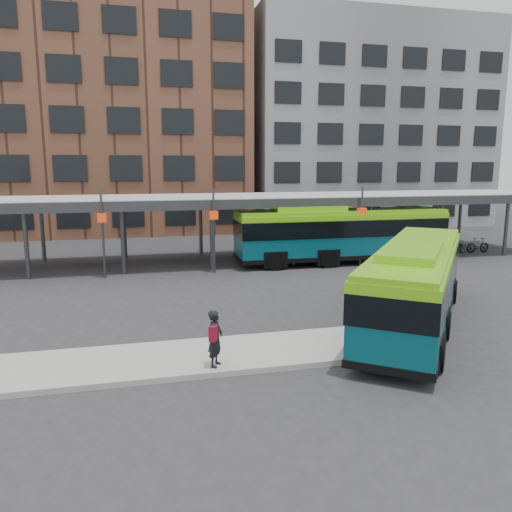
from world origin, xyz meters
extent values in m
plane|color=#28282B|center=(0.00, 0.00, 0.00)|extent=(120.00, 120.00, 0.00)
cube|color=gray|center=(-5.50, -3.00, 0.09)|extent=(14.00, 3.00, 0.18)
cube|color=#999B9E|center=(0.00, 13.00, 4.00)|extent=(40.00, 6.00, 0.35)
cube|color=#383A3D|center=(0.00, 10.00, 3.85)|extent=(40.00, 0.15, 0.55)
cylinder|color=#383A3D|center=(-13.00, 10.50, 1.90)|extent=(0.24, 0.24, 3.80)
cylinder|color=#383A3D|center=(-13.00, 15.50, 1.90)|extent=(0.24, 0.24, 3.80)
cylinder|color=#383A3D|center=(-8.00, 10.50, 1.90)|extent=(0.24, 0.24, 3.80)
cylinder|color=#383A3D|center=(-8.00, 15.50, 1.90)|extent=(0.24, 0.24, 3.80)
cylinder|color=#383A3D|center=(-3.00, 10.50, 1.90)|extent=(0.24, 0.24, 3.80)
cylinder|color=#383A3D|center=(-3.00, 15.50, 1.90)|extent=(0.24, 0.24, 3.80)
cylinder|color=#383A3D|center=(2.00, 10.50, 1.90)|extent=(0.24, 0.24, 3.80)
cylinder|color=#383A3D|center=(2.00, 15.50, 1.90)|extent=(0.24, 0.24, 3.80)
cylinder|color=#383A3D|center=(7.00, 10.50, 1.90)|extent=(0.24, 0.24, 3.80)
cylinder|color=#383A3D|center=(7.00, 15.50, 1.90)|extent=(0.24, 0.24, 3.80)
cylinder|color=#383A3D|center=(12.00, 10.50, 1.90)|extent=(0.24, 0.24, 3.80)
cylinder|color=#383A3D|center=(12.00, 15.50, 1.90)|extent=(0.24, 0.24, 3.80)
cylinder|color=#383A3D|center=(17.00, 10.50, 1.90)|extent=(0.24, 0.24, 3.80)
cylinder|color=#383A3D|center=(17.00, 15.50, 1.90)|extent=(0.24, 0.24, 3.80)
cylinder|color=#383A3D|center=(-9.00, 9.70, 2.40)|extent=(0.12, 0.12, 4.80)
cube|color=red|center=(-9.00, 9.70, 3.30)|extent=(0.45, 0.45, 0.45)
cylinder|color=#383A3D|center=(-3.00, 9.70, 2.40)|extent=(0.12, 0.12, 4.80)
cube|color=red|center=(-3.00, 9.70, 3.30)|extent=(0.45, 0.45, 0.45)
cylinder|color=#383A3D|center=(6.00, 9.70, 2.40)|extent=(0.12, 0.12, 4.80)
cube|color=red|center=(6.00, 9.70, 3.30)|extent=(0.45, 0.45, 0.45)
cube|color=brown|center=(-10.00, 32.00, 11.00)|extent=(26.00, 14.00, 22.00)
cube|color=slate|center=(16.00, 32.00, 10.00)|extent=(24.00, 14.00, 20.00)
cube|color=#074752|center=(3.00, -1.42, 1.60)|extent=(9.32, 11.06, 2.51)
cube|color=black|center=(3.00, -1.42, 2.10)|extent=(9.40, 11.13, 0.95)
cube|color=#66B412|center=(3.00, -1.42, 2.96)|extent=(9.24, 11.00, 0.20)
cube|color=#66B412|center=(1.78, -3.01, 3.16)|extent=(3.88, 4.28, 0.35)
cube|color=black|center=(3.00, -1.42, 0.47)|extent=(9.41, 11.14, 0.24)
cylinder|color=black|center=(6.41, 1.01, 0.50)|extent=(0.85, 0.98, 1.00)
cylinder|color=black|center=(4.47, 2.50, 0.50)|extent=(0.85, 0.98, 1.00)
cylinder|color=black|center=(3.23, -3.12, 0.50)|extent=(0.85, 0.98, 1.00)
cylinder|color=black|center=(1.30, -1.63, 0.50)|extent=(0.85, 0.98, 1.00)
cylinder|color=black|center=(1.40, -5.51, 0.50)|extent=(0.85, 0.98, 1.00)
cylinder|color=black|center=(-0.54, -4.01, 0.50)|extent=(0.85, 0.98, 1.00)
cube|color=#074752|center=(5.19, 10.80, 1.75)|extent=(13.16, 2.84, 2.74)
cube|color=black|center=(5.19, 10.80, 2.30)|extent=(13.21, 2.91, 1.04)
cube|color=#66B412|center=(5.19, 10.80, 3.23)|extent=(13.16, 2.73, 0.22)
cube|color=#66B412|center=(3.00, 10.82, 3.45)|extent=(4.39, 2.00, 0.38)
cube|color=black|center=(5.19, 10.80, 0.51)|extent=(13.22, 2.91, 0.26)
cylinder|color=black|center=(9.55, 9.43, 0.55)|extent=(1.10, 0.34, 1.09)
cylinder|color=black|center=(9.58, 12.10, 0.55)|extent=(1.10, 0.34, 1.09)
cylinder|color=black|center=(3.86, 9.48, 0.55)|extent=(1.10, 0.34, 1.09)
cylinder|color=black|center=(3.88, 12.15, 0.55)|extent=(1.10, 0.34, 1.09)
cylinder|color=black|center=(0.58, 9.50, 0.55)|extent=(1.10, 0.34, 1.09)
cylinder|color=black|center=(0.60, 12.17, 0.55)|extent=(1.10, 0.34, 1.09)
imported|color=black|center=(-5.12, -4.02, 1.03)|extent=(0.66, 0.74, 1.71)
cube|color=maroon|center=(-5.21, -4.18, 1.26)|extent=(0.31, 0.37, 0.46)
imported|color=slate|center=(11.17, 11.86, 0.43)|extent=(1.65, 0.64, 0.85)
imported|color=slate|center=(11.74, 11.88, 0.51)|extent=(1.73, 0.67, 1.01)
imported|color=slate|center=(12.47, 12.09, 0.47)|extent=(1.87, 0.88, 0.95)
imported|color=slate|center=(13.04, 12.15, 0.52)|extent=(1.77, 0.70, 1.04)
imported|color=slate|center=(14.21, 12.12, 0.48)|extent=(1.87, 0.80, 0.96)
imported|color=slate|center=(13.95, 12.27, 0.47)|extent=(1.59, 0.54, 0.94)
imported|color=slate|center=(14.34, 11.98, 0.46)|extent=(1.83, 0.88, 0.92)
imported|color=slate|center=(15.98, 11.89, 0.54)|extent=(1.80, 0.57, 1.07)
camera|label=1|loc=(-7.27, -17.94, 6.08)|focal=35.00mm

